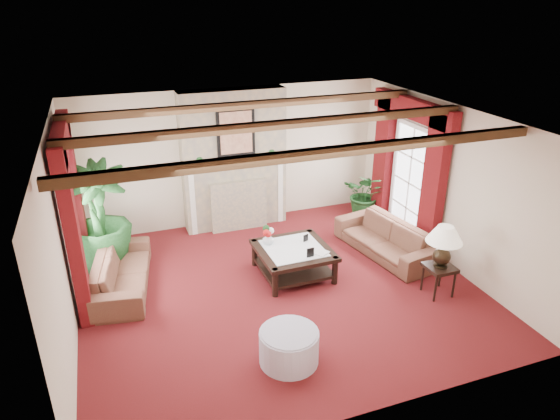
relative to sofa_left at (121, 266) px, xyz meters
name	(u,v)px	position (x,y,z in m)	size (l,w,h in m)	color
floor	(279,288)	(2.31, -0.86, -0.38)	(6.00, 6.00, 0.00)	#4C0F0D
ceiling	(279,120)	(2.31, -0.86, 2.32)	(6.00, 6.00, 0.00)	white
back_wall	(231,157)	(2.31, 1.89, 0.97)	(6.00, 0.02, 2.70)	beige
left_wall	(61,242)	(-0.69, -0.86, 0.97)	(0.02, 5.50, 2.70)	beige
right_wall	(448,186)	(5.31, -0.86, 0.97)	(0.02, 5.50, 2.70)	beige
ceiling_beams	(279,125)	(2.31, -0.86, 2.26)	(6.00, 3.00, 0.12)	#382211
fireplace	(231,89)	(2.31, 1.69, 2.32)	(2.00, 0.52, 2.70)	tan
french_door_left	(56,162)	(-0.66, 0.14, 1.75)	(0.10, 1.10, 2.16)	white
french_door_right	(417,126)	(5.28, 0.14, 1.75)	(0.10, 1.10, 2.16)	white
curtains_left	(59,132)	(-0.55, 0.14, 2.17)	(0.20, 2.40, 2.55)	#4D0A0B
curtains_right	(414,103)	(5.17, 0.14, 2.17)	(0.20, 2.40, 2.55)	#4D0A0B
sofa_left	(121,266)	(0.00, 0.00, 0.00)	(0.88, 2.03, 0.77)	#360E16
sofa_right	(386,233)	(4.49, -0.41, 0.01)	(0.92, 2.08, 0.78)	#360E16
potted_palm	(102,239)	(-0.24, 0.83, 0.13)	(1.05, 1.84, 1.02)	black
small_plant	(366,199)	(4.96, 1.16, -0.01)	(1.29, 1.29, 0.75)	black
coffee_table	(293,261)	(2.69, -0.53, -0.14)	(1.17, 1.17, 0.48)	black
side_table	(438,280)	(4.58, -1.84, -0.14)	(0.42, 0.42, 0.49)	black
ottoman	(289,347)	(1.86, -2.51, -0.16)	(0.76, 0.76, 0.44)	#A59EB3
table_lamp	(443,246)	(4.58, -1.84, 0.45)	(0.54, 0.54, 0.69)	black
flower_vase	(268,239)	(2.35, -0.24, 0.19)	(0.23, 0.24, 0.19)	silver
book	(315,247)	(2.92, -0.85, 0.24)	(0.20, 0.13, 0.30)	black
photo_frame_a	(310,253)	(2.83, -0.90, 0.18)	(0.12, 0.02, 0.16)	black
photo_frame_b	(306,238)	(2.97, -0.37, 0.16)	(0.10, 0.02, 0.13)	black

